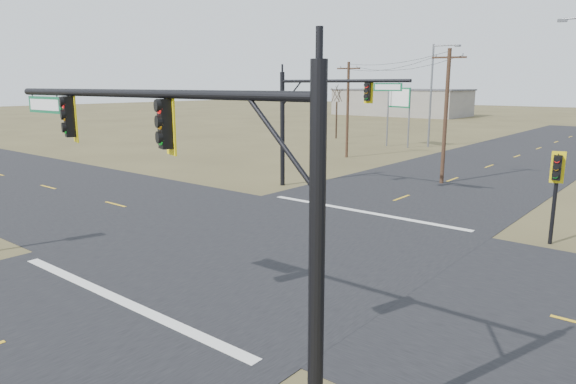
% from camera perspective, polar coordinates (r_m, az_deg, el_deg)
% --- Properties ---
extents(ground, '(320.00, 320.00, 0.00)m').
position_cam_1_polar(ground, '(22.26, -1.74, -5.90)').
color(ground, brown).
rests_on(ground, ground).
extents(road_ew, '(160.00, 14.00, 0.02)m').
position_cam_1_polar(road_ew, '(22.26, -1.74, -5.88)').
color(road_ew, black).
rests_on(road_ew, ground).
extents(road_ns, '(14.00, 160.00, 0.02)m').
position_cam_1_polar(road_ns, '(22.26, -1.74, -5.87)').
color(road_ns, black).
rests_on(road_ns, ground).
extents(stop_bar_near, '(12.00, 0.40, 0.01)m').
position_cam_1_polar(stop_bar_near, '(17.65, -18.23, -11.29)').
color(stop_bar_near, silver).
rests_on(stop_bar_near, road_ns).
extents(stop_bar_far, '(12.00, 0.40, 0.01)m').
position_cam_1_polar(stop_bar_far, '(28.13, 8.33, -2.17)').
color(stop_bar_far, silver).
rests_on(stop_bar_far, road_ns).
extents(mast_arm_near, '(10.42, 0.57, 7.19)m').
position_cam_1_polar(mast_arm_near, '(11.13, -12.23, 3.57)').
color(mast_arm_near, black).
rests_on(mast_arm_near, ground).
extents(mast_arm_far, '(9.38, 0.52, 7.60)m').
position_cam_1_polar(mast_arm_far, '(32.91, 3.24, 9.52)').
color(mast_arm_far, black).
rests_on(mast_arm_far, ground).
extents(pedestal_signal_ne, '(0.65, 0.55, 4.08)m').
position_cam_1_polar(pedestal_signal_ne, '(24.36, 27.66, 1.57)').
color(pedestal_signal_ne, black).
rests_on(pedestal_signal_ne, ground).
extents(utility_pole_near, '(2.12, 0.96, 9.16)m').
position_cam_1_polar(utility_pole_near, '(36.96, 17.12, 8.21)').
color(utility_pole_near, '#452B1D').
rests_on(utility_pole_near, ground).
extents(utility_pole_far, '(2.07, 0.85, 8.83)m').
position_cam_1_polar(utility_pole_far, '(48.78, 6.65, 9.22)').
color(utility_pole_far, '#452B1D').
rests_on(utility_pole_far, ground).
extents(highway_sign, '(3.24, 1.32, 6.46)m').
position_cam_1_polar(highway_sign, '(58.09, 12.20, 9.38)').
color(highway_sign, slate).
rests_on(highway_sign, ground).
extents(streetlight_c, '(3.08, 0.46, 11.01)m').
position_cam_1_polar(streetlight_c, '(58.60, 15.83, 10.83)').
color(streetlight_c, slate).
rests_on(streetlight_c, ground).
extents(bare_tree_a, '(2.87, 2.87, 5.80)m').
position_cam_1_polar(bare_tree_a, '(57.37, 3.14, 9.64)').
color(bare_tree_a, black).
rests_on(bare_tree_a, ground).
extents(bare_tree_b, '(2.90, 2.90, 7.13)m').
position_cam_1_polar(bare_tree_b, '(66.28, 5.46, 10.87)').
color(bare_tree_b, black).
rests_on(bare_tree_b, ground).
extents(warehouse_left, '(28.00, 14.00, 5.50)m').
position_cam_1_polar(warehouse_left, '(118.98, 12.45, 9.64)').
color(warehouse_left, gray).
rests_on(warehouse_left, ground).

